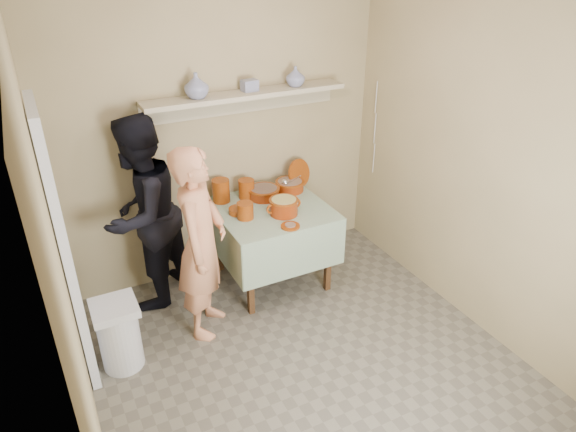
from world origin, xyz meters
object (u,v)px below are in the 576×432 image
serving_table (271,219)px  cazuela_rice (284,205)px  trash_bin (119,335)px  person_cook (201,244)px  person_helper (142,215)px

serving_table → cazuela_rice: 0.27m
serving_table → trash_bin: bearing=-161.0°
person_cook → cazuela_rice: 0.84m
cazuela_rice → trash_bin: cazuela_rice is taller
cazuela_rice → person_cook: bearing=-165.6°
trash_bin → serving_table: bearing=19.0°
cazuela_rice → trash_bin: (-1.53, -0.35, -0.56)m
person_helper → serving_table: person_helper is taller
person_cook → trash_bin: size_ratio=2.83×
person_helper → person_cook: bearing=74.8°
person_cook → serving_table: (0.77, 0.37, -0.15)m
person_helper → cazuela_rice: size_ratio=5.12×
person_cook → trash_bin: bearing=134.3°
person_helper → cazuela_rice: (1.12, -0.38, 0.00)m
serving_table → cazuela_rice: size_ratio=2.95×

